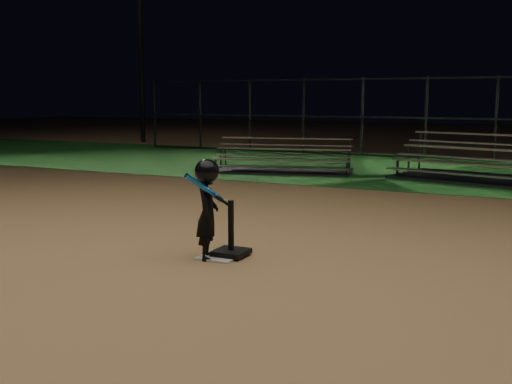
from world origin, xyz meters
name	(u,v)px	position (x,y,z in m)	size (l,w,h in m)	color
ground	(220,258)	(0.00, 0.00, 0.00)	(80.00, 80.00, 0.00)	#AE814E
grass_strip	(403,169)	(0.00, 10.00, 0.01)	(60.00, 8.00, 0.01)	#19501A
home_plate	(220,257)	(0.00, 0.00, 0.01)	(0.45, 0.45, 0.02)	beige
batting_tee	(231,245)	(0.10, 0.11, 0.14)	(0.38, 0.38, 0.66)	black
child_batter	(207,207)	(-0.10, -0.11, 0.63)	(0.46, 0.61, 1.18)	black
bleacher_left	(283,165)	(-2.64, 8.07, 0.17)	(3.72, 2.41, 0.84)	#AFAFB4
bleacher_right	(492,172)	(2.34, 8.36, 0.22)	(4.66, 3.08, 1.05)	silver
backstop_fence	(426,118)	(0.00, 13.00, 1.25)	(20.08, 0.08, 2.50)	#38383D
light_pole_left	(139,21)	(-12.00, 14.94, 4.95)	(0.90, 0.53, 8.30)	#2D2D30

